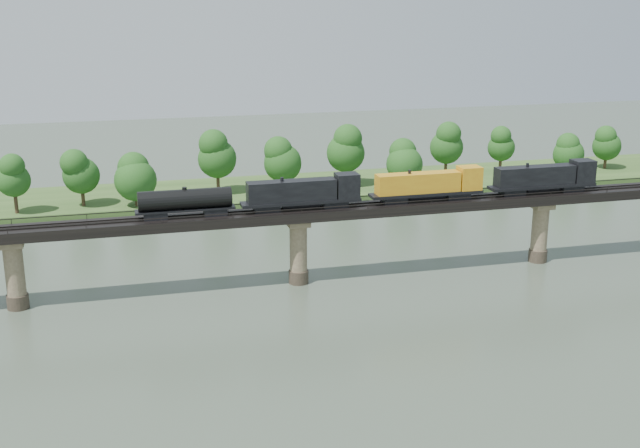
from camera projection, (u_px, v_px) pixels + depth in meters
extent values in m
plane|color=#374435|center=(357.00, 370.00, 93.15)|extent=(400.00, 400.00, 0.00)
cube|color=#304E1F|center=(241.00, 192.00, 171.91)|extent=(300.00, 24.00, 1.60)
cylinder|color=#473A2D|center=(18.00, 301.00, 111.09)|extent=(3.00, 3.00, 2.00)
cylinder|color=#907F5E|center=(14.00, 271.00, 109.83)|extent=(2.60, 2.60, 9.00)
cube|color=#907F5E|center=(11.00, 243.00, 108.72)|extent=(3.20, 3.20, 1.00)
cylinder|color=#473A2D|center=(299.00, 276.00, 120.75)|extent=(3.00, 3.00, 2.00)
cylinder|color=#907F5E|center=(298.00, 248.00, 119.49)|extent=(2.60, 2.60, 9.00)
cube|color=#907F5E|center=(298.00, 222.00, 118.37)|extent=(3.20, 3.20, 1.00)
cylinder|color=#473A2D|center=(538.00, 255.00, 130.41)|extent=(3.00, 3.00, 2.00)
cylinder|color=#907F5E|center=(540.00, 229.00, 129.15)|extent=(2.60, 2.60, 9.00)
cube|color=#907F5E|center=(542.00, 205.00, 128.03)|extent=(3.20, 3.20, 1.00)
cube|color=black|center=(298.00, 214.00, 118.02)|extent=(220.00, 5.00, 1.50)
cube|color=black|center=(299.00, 210.00, 117.09)|extent=(220.00, 0.12, 0.16)
cube|color=black|center=(297.00, 207.00, 118.49)|extent=(220.00, 0.12, 0.16)
cube|color=black|center=(302.00, 209.00, 115.39)|extent=(220.00, 0.10, 0.10)
cube|color=black|center=(294.00, 201.00, 119.85)|extent=(220.00, 0.10, 0.10)
cube|color=black|center=(302.00, 211.00, 115.49)|extent=(0.08, 0.08, 0.70)
cube|color=black|center=(294.00, 203.00, 119.95)|extent=(0.08, 0.08, 0.70)
cylinder|color=#382619|center=(16.00, 204.00, 152.40)|extent=(0.70, 0.70, 3.51)
sphere|color=#164614|center=(14.00, 180.00, 151.09)|extent=(6.31, 6.31, 6.31)
sphere|color=#164614|center=(12.00, 165.00, 150.27)|extent=(4.73, 4.73, 4.73)
cylinder|color=#382619|center=(83.00, 198.00, 157.71)|extent=(0.70, 0.70, 3.34)
sphere|color=#164614|center=(81.00, 175.00, 156.46)|extent=(7.18, 7.18, 7.18)
sphere|color=#164614|center=(80.00, 161.00, 155.68)|extent=(5.39, 5.39, 5.39)
cylinder|color=#382619|center=(137.00, 199.00, 157.75)|extent=(0.70, 0.70, 2.83)
sphere|color=#164614|center=(136.00, 180.00, 156.70)|extent=(8.26, 8.26, 8.26)
sphere|color=#164614|center=(135.00, 168.00, 156.04)|extent=(6.19, 6.19, 6.19)
cylinder|color=#382619|center=(218.00, 184.00, 167.76)|extent=(0.70, 0.70, 3.96)
sphere|color=#164614|center=(217.00, 159.00, 166.28)|extent=(8.07, 8.07, 8.07)
sphere|color=#164614|center=(217.00, 143.00, 165.36)|extent=(6.05, 6.05, 6.05)
cylinder|color=#382619|center=(283.00, 183.00, 169.71)|extent=(0.70, 0.70, 3.27)
sphere|color=#164614|center=(283.00, 163.00, 168.49)|extent=(8.03, 8.03, 8.03)
sphere|color=#164614|center=(283.00, 150.00, 167.73)|extent=(6.02, 6.02, 6.02)
cylinder|color=#382619|center=(345.00, 177.00, 174.11)|extent=(0.70, 0.70, 3.92)
sphere|color=#164614|center=(346.00, 153.00, 172.65)|extent=(8.29, 8.29, 8.29)
sphere|color=#164614|center=(346.00, 138.00, 171.74)|extent=(6.21, 6.21, 6.21)
cylinder|color=#382619|center=(404.00, 183.00, 170.41)|extent=(0.70, 0.70, 3.02)
sphere|color=#164614|center=(404.00, 164.00, 169.28)|extent=(7.74, 7.74, 7.74)
sphere|color=#164614|center=(405.00, 153.00, 168.58)|extent=(5.80, 5.80, 5.80)
cylinder|color=#382619|center=(446.00, 169.00, 181.56)|extent=(0.70, 0.70, 3.80)
sphere|color=#164614|center=(447.00, 147.00, 180.14)|extent=(7.47, 7.47, 7.47)
sphere|color=#164614|center=(447.00, 133.00, 179.26)|extent=(5.60, 5.60, 5.60)
cylinder|color=#382619|center=(500.00, 167.00, 185.13)|extent=(0.70, 0.70, 3.38)
sphere|color=#164614|center=(501.00, 148.00, 183.87)|extent=(6.23, 6.23, 6.23)
sphere|color=#164614|center=(502.00, 135.00, 183.08)|extent=(4.67, 4.67, 4.67)
cylinder|color=#382619|center=(567.00, 170.00, 183.11)|extent=(0.70, 0.70, 2.77)
sphere|color=#164614|center=(568.00, 154.00, 182.07)|extent=(7.04, 7.04, 7.04)
sphere|color=#164614|center=(569.00, 144.00, 181.43)|extent=(5.28, 5.28, 5.28)
cylinder|color=#382619|center=(605.00, 162.00, 191.10)|extent=(0.70, 0.70, 2.94)
sphere|color=#164614|center=(607.00, 146.00, 190.00)|extent=(6.73, 6.73, 6.73)
sphere|color=#164614|center=(608.00, 136.00, 189.32)|extent=(5.05, 5.05, 5.05)
cube|color=black|center=(570.00, 188.00, 128.51)|extent=(3.74, 2.25, 1.03)
cube|color=black|center=(512.00, 192.00, 126.03)|extent=(3.74, 2.25, 1.03)
cube|color=black|center=(542.00, 186.00, 127.09)|extent=(17.78, 2.81, 0.47)
cube|color=black|center=(535.00, 176.00, 126.26)|extent=(13.10, 2.53, 2.99)
cube|color=black|center=(582.00, 171.00, 128.22)|extent=(3.37, 2.81, 3.56)
cylinder|color=black|center=(542.00, 189.00, 127.23)|extent=(5.62, 1.31, 1.31)
cube|color=black|center=(457.00, 195.00, 123.77)|extent=(3.74, 2.25, 1.03)
cube|color=black|center=(394.00, 200.00, 121.28)|extent=(3.74, 2.25, 1.03)
cube|color=black|center=(426.00, 193.00, 122.34)|extent=(17.78, 2.81, 0.47)
cube|color=gold|center=(418.00, 183.00, 121.52)|extent=(13.10, 2.53, 2.99)
cube|color=gold|center=(469.00, 178.00, 123.47)|extent=(3.37, 2.81, 3.56)
cylinder|color=black|center=(426.00, 197.00, 122.48)|extent=(5.62, 1.31, 1.31)
cube|color=black|center=(335.00, 203.00, 119.02)|extent=(3.74, 2.25, 1.03)
cube|color=black|center=(267.00, 208.00, 116.54)|extent=(3.74, 2.25, 1.03)
cube|color=black|center=(301.00, 201.00, 117.60)|extent=(17.78, 2.81, 0.47)
cube|color=black|center=(292.00, 191.00, 116.77)|extent=(13.10, 2.53, 2.99)
cube|color=black|center=(347.00, 185.00, 118.73)|extent=(3.37, 2.81, 3.56)
cylinder|color=black|center=(301.00, 205.00, 117.74)|extent=(5.62, 1.31, 1.31)
cube|color=black|center=(215.00, 211.00, 114.73)|extent=(3.28, 2.06, 1.03)
cube|color=black|center=(155.00, 215.00, 112.70)|extent=(3.28, 2.06, 1.03)
cube|color=black|center=(185.00, 209.00, 113.54)|extent=(14.04, 2.25, 0.28)
cylinder|color=black|center=(185.00, 199.00, 113.12)|extent=(13.10, 2.81, 2.81)
cylinder|color=black|center=(184.00, 189.00, 112.70)|extent=(0.66, 0.66, 0.47)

